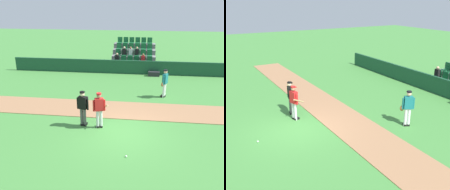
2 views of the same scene
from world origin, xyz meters
The scene contains 7 objects.
ground_plane centered at (0.00, 0.00, 0.00)m, with size 80.00×80.00×0.00m, color #42843A.
infield_dirt_path centered at (0.00, 2.48, 0.01)m, with size 28.00×2.28×0.03m, color #9E704C.
dugout_fence centered at (0.00, 9.70, 0.56)m, with size 20.00×0.16×1.11m, color #19472D.
batter_red_jersey centered at (-1.12, 0.36, 0.97)m, with size 0.74×0.69×1.76m.
umpire_home_plate centered at (-1.93, 0.48, 1.00)m, with size 0.58×0.36×1.76m.
runner_teal_jersey centered at (2.19, 4.74, 0.96)m, with size 0.45×0.60×1.76m.
baseball centered at (0.30, -1.86, 0.04)m, with size 0.07×0.07×0.07m, color white.
Camera 2 is at (11.07, -4.03, 5.76)m, focal length 44.36 mm.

